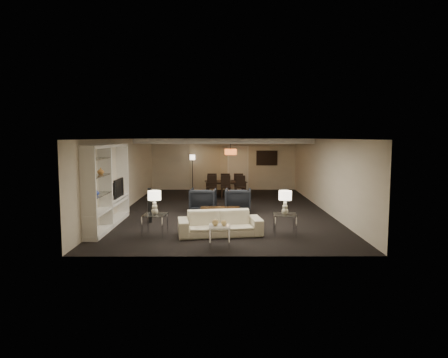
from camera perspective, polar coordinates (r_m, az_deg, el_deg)
name	(u,v)px	position (r m, az deg, el deg)	size (l,w,h in m)	color
floor	(224,210)	(14.10, 0.00, -4.45)	(11.00, 11.00, 0.00)	black
ceiling	(224,139)	(13.86, 0.00, 5.76)	(7.00, 11.00, 0.02)	silver
wall_back	(224,164)	(19.41, -0.06, 2.14)	(7.00, 0.02, 2.50)	#C1B49B
wall_front	(225,199)	(8.47, 0.13, -2.88)	(7.00, 0.02, 2.50)	#C1B49B
wall_left	(124,175)	(14.35, -14.12, 0.59)	(0.02, 11.00, 2.50)	#C1B49B
wall_right	(324,175)	(14.37, 14.10, 0.60)	(0.02, 11.00, 2.50)	#C1B49B
ceiling_soffit	(224,141)	(17.36, -0.04, 5.48)	(7.00, 4.00, 0.20)	silver
curtains	(205,165)	(19.35, -2.73, 1.97)	(1.50, 0.12, 2.40)	beige
door	(238,168)	(19.41, 2.01, 1.54)	(0.90, 0.05, 2.10)	silver
painting	(267,158)	(19.47, 6.14, 3.00)	(0.95, 0.04, 0.65)	#142D38
media_unit	(108,186)	(11.81, -16.23, -0.96)	(0.38, 3.40, 2.35)	white
pendant_light	(231,152)	(17.38, 0.95, 3.90)	(0.52, 0.52, 0.24)	#D8591E
sofa	(220,223)	(10.50, -0.59, -6.33)	(2.17, 0.85, 0.63)	beige
coffee_table	(220,215)	(12.08, -0.54, -5.19)	(1.19, 0.69, 0.43)	black
armchair_left	(203,200)	(13.74, -3.01, -3.03)	(0.86, 0.89, 0.81)	black
armchair_right	(238,200)	(13.73, 2.01, -3.03)	(0.86, 0.89, 0.81)	black
side_table_left	(155,225)	(10.65, -9.83, -6.45)	(0.60, 0.60, 0.56)	silver
side_table_right	(285,225)	(10.63, 8.67, -6.45)	(0.60, 0.60, 0.56)	silver
table_lamp_left	(155,203)	(10.54, -9.89, -3.34)	(0.34, 0.34, 0.62)	beige
table_lamp_right	(285,202)	(10.52, 8.72, -3.34)	(0.34, 0.34, 0.62)	beige
marble_table	(220,236)	(9.44, -0.63, -8.16)	(0.50, 0.50, 0.50)	white
gold_gourd_a	(215,222)	(9.37, -1.25, -6.22)	(0.16, 0.16, 0.16)	#DEBA75
gold_gourd_b	(224,223)	(9.37, -0.02, -6.28)	(0.14, 0.14, 0.14)	#F0CB7F
television	(115,188)	(12.45, -15.24, -1.26)	(0.13, 0.97, 0.56)	black
vase_blue	(96,192)	(10.77, -17.83, -1.82)	(0.16, 0.16, 0.17)	#283EAF
vase_amber	(101,171)	(11.15, -17.21, 1.08)	(0.18, 0.18, 0.19)	#C88742
floor_speaker	(150,205)	(12.18, -10.58, -3.72)	(0.11, 0.11, 1.04)	black
dining_table	(226,188)	(17.51, 0.24, -1.36)	(1.79, 1.00, 0.63)	black
chair_nl	(212,187)	(16.85, -1.79, -1.13)	(0.43, 0.43, 0.93)	black
chair_nm	(226,187)	(16.84, 0.26, -1.13)	(0.43, 0.43, 0.93)	black
chair_nr	(240,187)	(16.86, 2.30, -1.13)	(0.43, 0.43, 0.93)	black
chair_fl	(212,183)	(18.14, -1.67, -0.62)	(0.43, 0.43, 0.93)	black
chair_fm	(226,183)	(18.13, 0.22, -0.62)	(0.43, 0.43, 0.93)	black
chair_fr	(239,183)	(18.15, 2.12, -0.62)	(0.43, 0.43, 0.93)	black
floor_lamp	(193,173)	(18.86, -4.52, 0.84)	(0.25, 0.25, 1.73)	black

